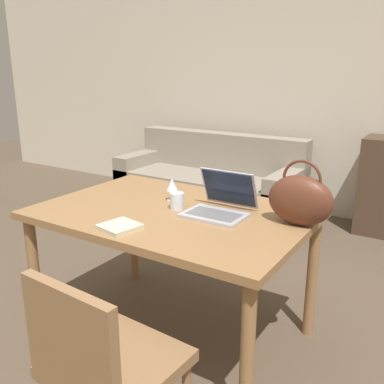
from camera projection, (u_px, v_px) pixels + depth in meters
The scene contains 9 objects.
wall_back at pixel (336, 83), 4.20m from camera, with size 10.00×0.06×2.70m.
dining_table at pixel (173, 224), 2.32m from camera, with size 1.43×0.97×0.77m.
chair at pixel (103, 363), 1.53m from camera, with size 0.46×0.46×0.84m.
couch at pixel (209, 185), 4.58m from camera, with size 1.96×0.78×0.82m.
laptop at pixel (221, 202), 2.23m from camera, with size 0.31×0.31×0.22m.
drinking_glass at pixel (177, 201), 2.30m from camera, with size 0.08×0.08×0.09m.
wine_glass at pixel (172, 186), 2.43m from camera, with size 0.07×0.07×0.13m.
handbag at pixel (300, 200), 2.04m from camera, with size 0.32×0.14×0.32m.
book at pixel (120, 227), 2.02m from camera, with size 0.19×0.19×0.02m.
Camera 1 is at (1.12, -1.16, 1.50)m, focal length 40.00 mm.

